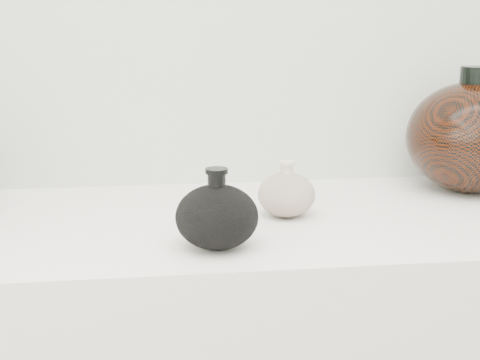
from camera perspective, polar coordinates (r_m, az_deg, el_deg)
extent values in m
cube|color=silver|center=(1.12, -2.14, -4.01)|extent=(1.20, 0.50, 0.03)
ellipsoid|color=black|center=(0.96, -1.98, -3.16)|extent=(0.15, 0.15, 0.09)
cylinder|color=black|center=(0.94, -2.01, -0.04)|extent=(0.03, 0.03, 0.03)
cylinder|color=black|center=(0.94, -2.01, 0.79)|extent=(0.04, 0.04, 0.01)
ellipsoid|color=#C0B095|center=(1.12, 3.98, -1.25)|extent=(0.13, 0.13, 0.07)
cylinder|color=#C1B0A0|center=(1.11, 4.02, 0.90)|extent=(0.03, 0.03, 0.02)
cylinder|color=#C1B0A0|center=(1.11, 4.03, 1.47)|extent=(0.03, 0.03, 0.01)
ellipsoid|color=black|center=(1.34, 19.22, 3.46)|extent=(0.27, 0.27, 0.21)
cylinder|color=black|center=(1.33, 19.59, 8.26)|extent=(0.07, 0.07, 0.04)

